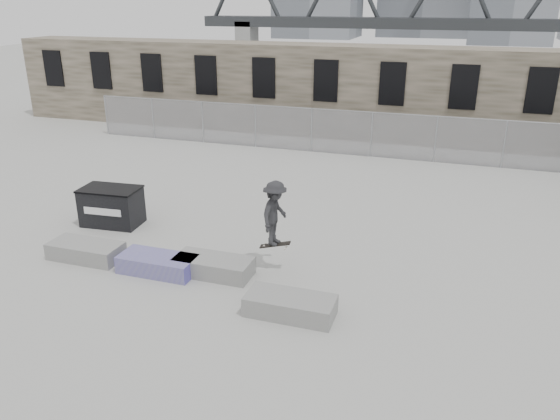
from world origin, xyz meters
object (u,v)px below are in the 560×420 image
(planter_offset, at_px, (290,305))
(planter_center_left, at_px, (158,263))
(dumpster, at_px, (112,206))
(planter_far_left, at_px, (86,250))
(planter_center_right, at_px, (213,265))
(skateboarder, at_px, (275,213))

(planter_offset, bearing_deg, planter_center_left, 167.21)
(planter_center_left, distance_m, dumpster, 3.86)
(planter_offset, xyz_separation_m, dumpster, (-6.87, 3.28, 0.35))
(planter_far_left, relative_size, planter_offset, 1.00)
(planter_center_right, xyz_separation_m, skateboarder, (1.43, 0.70, 1.35))
(planter_center_right, relative_size, skateboarder, 1.10)
(dumpster, bearing_deg, planter_center_right, -29.83)
(planter_far_left, bearing_deg, skateboarder, 10.66)
(planter_center_left, bearing_deg, dumpster, 141.28)
(planter_far_left, relative_size, dumpster, 1.06)
(dumpster, distance_m, skateboarder, 6.10)
(dumpster, height_order, skateboarder, skateboarder)
(planter_far_left, height_order, skateboarder, skateboarder)
(planter_center_left, height_order, planter_center_right, same)
(skateboarder, bearing_deg, planter_center_right, 122.12)
(planter_far_left, bearing_deg, planter_center_left, -1.80)
(planter_offset, relative_size, skateboarder, 1.10)
(planter_far_left, xyz_separation_m, dumpster, (-0.74, 2.33, 0.35))
(planter_center_right, bearing_deg, planter_center_left, -166.75)
(planter_center_left, relative_size, planter_center_right, 1.00)
(planter_far_left, xyz_separation_m, planter_center_right, (3.68, 0.26, 0.00))
(planter_center_right, xyz_separation_m, planter_offset, (2.44, -1.21, 0.00))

